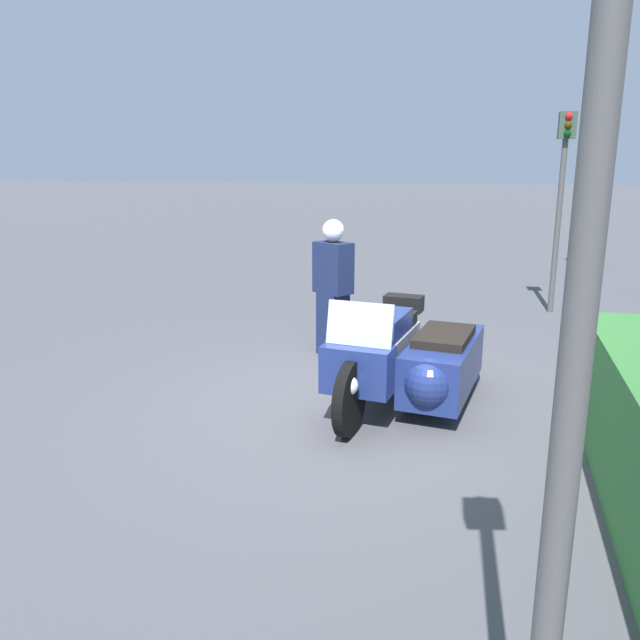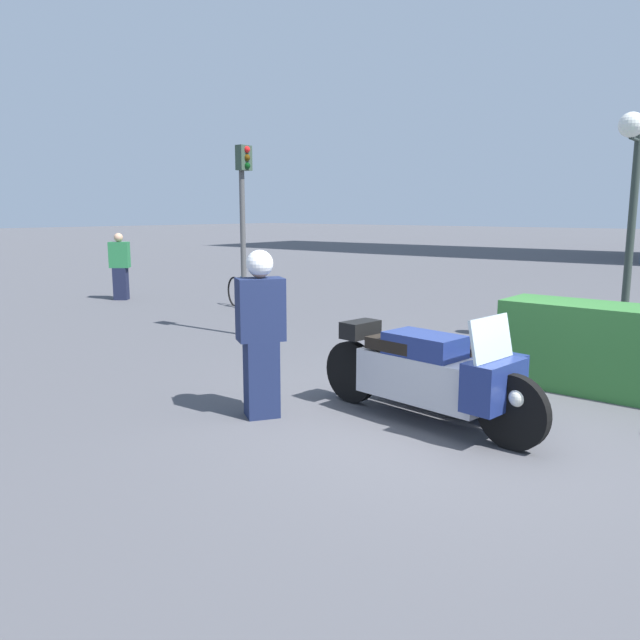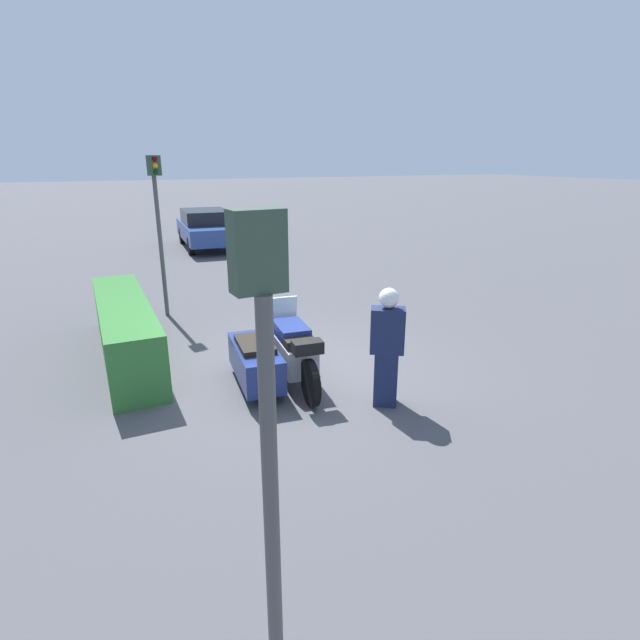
# 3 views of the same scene
# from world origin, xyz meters

# --- Properties ---
(ground_plane) EXTENTS (160.00, 160.00, 0.00)m
(ground_plane) POSITION_xyz_m (0.00, 0.00, 0.00)
(ground_plane) COLOR #4C4C51
(police_motorcycle) EXTENTS (2.64, 1.41, 1.17)m
(police_motorcycle) POSITION_xyz_m (-0.15, 0.34, 0.48)
(police_motorcycle) COLOR black
(police_motorcycle) RESTS_ON ground
(officer_rider) EXTENTS (0.49, 0.55, 1.72)m
(officer_rider) POSITION_xyz_m (-1.62, -0.83, 0.91)
(officer_rider) COLOR #192347
(officer_rider) RESTS_ON ground
(traffic_light_near) EXTENTS (0.22, 0.29, 3.43)m
(traffic_light_near) POSITION_xyz_m (4.08, 1.30, 2.26)
(traffic_light_near) COLOR #4C4C4C
(traffic_light_near) RESTS_ON ground
(traffic_light_far) EXTENTS (0.23, 0.27, 3.16)m
(traffic_light_far) POSITION_xyz_m (-4.86, 2.05, 2.10)
(traffic_light_far) COLOR #4C4C4C
(traffic_light_far) RESTS_ON ground
(pedestrian_bystander) EXTENTS (0.52, 0.50, 1.59)m
(pedestrian_bystander) POSITION_xyz_m (-10.38, 3.21, 0.80)
(pedestrian_bystander) COLOR #191E38
(pedestrian_bystander) RESTS_ON ground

